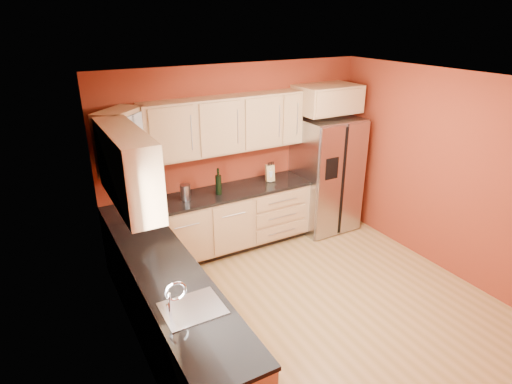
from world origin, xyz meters
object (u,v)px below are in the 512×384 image
knife_block (270,173)px  soap_dispenser (270,175)px  canister_left (159,198)px  wine_bottle_a (163,192)px  refrigerator (325,174)px

knife_block → soap_dispenser: size_ratio=1.15×
canister_left → knife_block: (1.70, 0.04, 0.03)m
wine_bottle_a → soap_dispenser: (1.61, -0.02, -0.04)m
refrigerator → soap_dispenser: refrigerator is taller
knife_block → soap_dispenser: bearing=-89.1°
refrigerator → knife_block: bearing=172.5°
canister_left → knife_block: size_ratio=0.79×
wine_bottle_a → knife_block: 1.62m
canister_left → soap_dispenser: soap_dispenser is taller
refrigerator → wine_bottle_a: (-2.56, 0.11, 0.18)m
wine_bottle_a → knife_block: (1.62, 0.01, -0.03)m
canister_left → wine_bottle_a: (0.08, 0.03, 0.05)m
knife_block → soap_dispenser: 0.03m
wine_bottle_a → soap_dispenser: bearing=-0.6°
refrigerator → knife_block: size_ratio=7.42×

